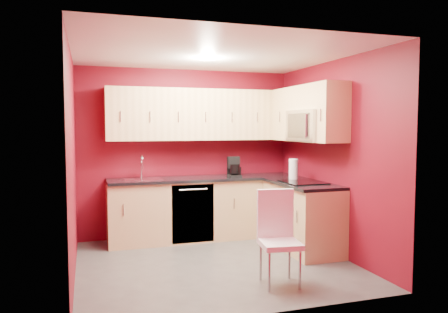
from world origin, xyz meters
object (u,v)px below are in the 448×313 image
napkin_holder (236,171)px  microwave (311,126)px  paper_towel (293,170)px  sink (143,177)px  coffee_maker (234,167)px  dining_chair (280,238)px

napkin_holder → microwave: bearing=-59.3°
microwave → paper_towel: 0.68m
microwave → sink: 2.43m
microwave → paper_towel: microwave is taller
sink → paper_towel: size_ratio=1.78×
coffee_maker → paper_towel: same height
sink → paper_towel: 2.11m
coffee_maker → dining_chair: coffee_maker is taller
sink → coffee_maker: sink is taller
microwave → coffee_maker: (-0.76, 0.91, -0.60)m
microwave → coffee_maker: size_ratio=2.60×
coffee_maker → dining_chair: (-0.18, -2.00, -0.56)m
coffee_maker → paper_towel: 0.90m
napkin_holder → dining_chair: bearing=-97.3°
coffee_maker → dining_chair: 2.08m
paper_towel → coffee_maker: bearing=136.3°
coffee_maker → napkin_holder: coffee_maker is taller
dining_chair → coffee_maker: bearing=92.5°
sink → coffee_maker: bearing=-4.0°
sink → dining_chair: bearing=-61.3°
sink → coffee_maker: size_ratio=1.78×
microwave → dining_chair: bearing=-131.1°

